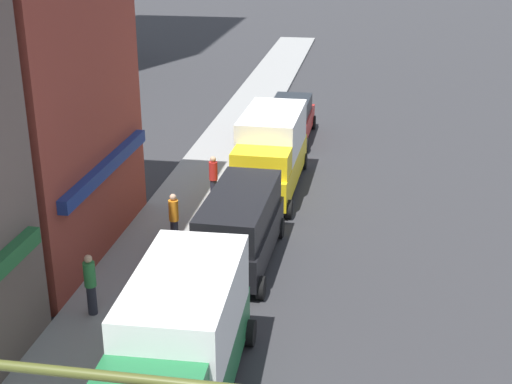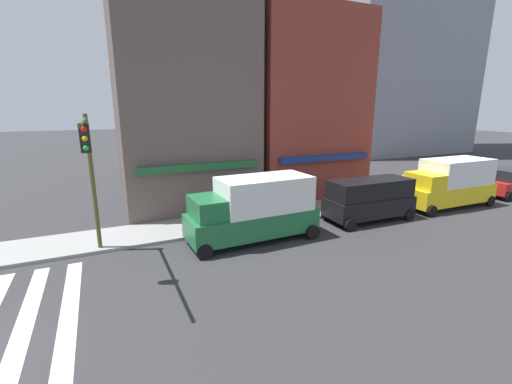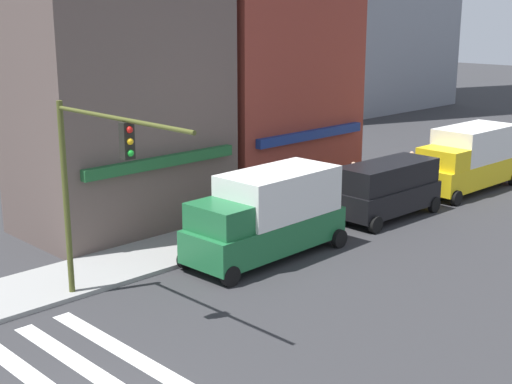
{
  "view_description": "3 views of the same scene",
  "coord_description": "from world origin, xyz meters",
  "px_view_note": "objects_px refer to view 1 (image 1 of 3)",
  "views": [
    {
      "loc": [
        -2.13,
        0.93,
        10.36
      ],
      "look_at": [
        20.74,
        4.7,
        1.2
      ],
      "focal_mm": 50.0,
      "sensor_mm": 36.0,
      "label": 1
    },
    {
      "loc": [
        4.23,
        -9.36,
        6.2
      ],
      "look_at": [
        11.3,
        6.0,
        2.0
      ],
      "focal_mm": 24.0,
      "sensor_mm": 36.0,
      "label": 2
    },
    {
      "loc": [
        -6.31,
        -11.94,
        8.47
      ],
      "look_at": [
        11.3,
        6.0,
        2.0
      ],
      "focal_mm": 50.0,
      "sensor_mm": 36.0,
      "label": 3
    }
  ],
  "objects_px": {
    "box_truck_yellow": "(270,151)",
    "suv_red": "(290,119)",
    "box_truck_green": "(180,344)",
    "van_black": "(240,225)",
    "pedestrian_orange_vest": "(174,218)",
    "pedestrian_green_top": "(90,283)",
    "pedestrian_red_jacket": "(213,178)"
  },
  "relations": [
    {
      "from": "box_truck_yellow",
      "to": "suv_red",
      "type": "height_order",
      "value": "box_truck_yellow"
    },
    {
      "from": "box_truck_green",
      "to": "van_black",
      "type": "height_order",
      "value": "box_truck_green"
    },
    {
      "from": "box_truck_yellow",
      "to": "pedestrian_orange_vest",
      "type": "bearing_deg",
      "value": 159.59
    },
    {
      "from": "suv_red",
      "to": "pedestrian_orange_vest",
      "type": "distance_m",
      "value": 12.84
    },
    {
      "from": "box_truck_yellow",
      "to": "van_black",
      "type": "bearing_deg",
      "value": -178.92
    },
    {
      "from": "van_black",
      "to": "pedestrian_green_top",
      "type": "distance_m",
      "value": 5.14
    },
    {
      "from": "pedestrian_red_jacket",
      "to": "pedestrian_green_top",
      "type": "relative_size",
      "value": 1.0
    },
    {
      "from": "box_truck_green",
      "to": "pedestrian_orange_vest",
      "type": "relative_size",
      "value": 3.54
    },
    {
      "from": "box_truck_yellow",
      "to": "pedestrian_green_top",
      "type": "distance_m",
      "value": 10.98
    },
    {
      "from": "pedestrian_green_top",
      "to": "pedestrian_orange_vest",
      "type": "height_order",
      "value": "same"
    },
    {
      "from": "box_truck_yellow",
      "to": "pedestrian_green_top",
      "type": "bearing_deg",
      "value": 163.31
    },
    {
      "from": "suv_red",
      "to": "pedestrian_green_top",
      "type": "height_order",
      "value": "suv_red"
    },
    {
      "from": "pedestrian_green_top",
      "to": "pedestrian_orange_vest",
      "type": "xyz_separation_m",
      "value": [
        4.58,
        -1.04,
        0.0
      ]
    },
    {
      "from": "suv_red",
      "to": "pedestrian_red_jacket",
      "type": "bearing_deg",
      "value": 168.56
    },
    {
      "from": "suv_red",
      "to": "pedestrian_green_top",
      "type": "distance_m",
      "value": 17.54
    },
    {
      "from": "van_black",
      "to": "pedestrian_red_jacket",
      "type": "relative_size",
      "value": 2.85
    },
    {
      "from": "van_black",
      "to": "pedestrian_green_top",
      "type": "bearing_deg",
      "value": 140.74
    },
    {
      "from": "van_black",
      "to": "pedestrian_red_jacket",
      "type": "distance_m",
      "value": 4.94
    },
    {
      "from": "pedestrian_green_top",
      "to": "pedestrian_orange_vest",
      "type": "bearing_deg",
      "value": 85.44
    },
    {
      "from": "box_truck_yellow",
      "to": "box_truck_green",
      "type": "bearing_deg",
      "value": -178.92
    },
    {
      "from": "van_black",
      "to": "pedestrian_red_jacket",
      "type": "height_order",
      "value": "van_black"
    },
    {
      "from": "pedestrian_orange_vest",
      "to": "van_black",
      "type": "bearing_deg",
      "value": 88.27
    },
    {
      "from": "box_truck_yellow",
      "to": "pedestrian_red_jacket",
      "type": "distance_m",
      "value": 2.76
    },
    {
      "from": "box_truck_green",
      "to": "suv_red",
      "type": "distance_m",
      "value": 20.38
    },
    {
      "from": "box_truck_green",
      "to": "suv_red",
      "type": "height_order",
      "value": "box_truck_green"
    },
    {
      "from": "box_truck_yellow",
      "to": "pedestrian_orange_vest",
      "type": "relative_size",
      "value": 3.53
    },
    {
      "from": "box_truck_yellow",
      "to": "suv_red",
      "type": "xyz_separation_m",
      "value": [
        6.77,
        0.0,
        -0.56
      ]
    },
    {
      "from": "pedestrian_red_jacket",
      "to": "pedestrian_green_top",
      "type": "xyz_separation_m",
      "value": [
        -8.47,
        1.49,
        0.0
      ]
    },
    {
      "from": "box_truck_green",
      "to": "pedestrian_red_jacket",
      "type": "bearing_deg",
      "value": 7.48
    },
    {
      "from": "van_black",
      "to": "box_truck_yellow",
      "type": "distance_m",
      "value": 6.55
    },
    {
      "from": "van_black",
      "to": "suv_red",
      "type": "distance_m",
      "value": 13.32
    },
    {
      "from": "box_truck_green",
      "to": "pedestrian_green_top",
      "type": "xyz_separation_m",
      "value": [
        3.15,
        3.35,
        -0.51
      ]
    }
  ]
}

